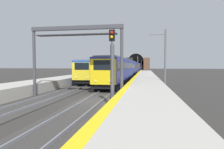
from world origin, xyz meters
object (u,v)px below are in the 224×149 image
object	(u,v)px
train_main_approaching	(132,67)
train_adjacent_platform	(115,68)
railway_signal_far	(141,65)
catenary_mast_far	(165,59)
railway_signal_near	(112,63)
railway_signal_mid	(138,64)
overhead_signal_gantry	(76,43)

from	to	relation	value
train_main_approaching	train_adjacent_platform	size ratio (longest dim) A/B	1.40
railway_signal_far	train_main_approaching	bearing A→B (deg)	-2.30
train_adjacent_platform	railway_signal_far	world-z (taller)	railway_signal_far
train_adjacent_platform	catenary_mast_far	xyz separation A→B (m)	(-30.06, -10.85, 1.53)
railway_signal_near	catenary_mast_far	xyz separation A→B (m)	(11.16, -4.55, 0.61)
train_main_approaching	catenary_mast_far	distance (m)	37.37
railway_signal_far	railway_signal_mid	bearing A→B (deg)	0.00
railway_signal_mid	catenary_mast_far	size ratio (longest dim) A/B	0.79
train_adjacent_platform	train_main_approaching	bearing A→B (deg)	145.11
railway_signal_far	overhead_signal_gantry	size ratio (longest dim) A/B	0.65
catenary_mast_far	overhead_signal_gantry	bearing A→B (deg)	129.05
train_main_approaching	railway_signal_mid	distance (m)	3.71
train_main_approaching	railway_signal_mid	size ratio (longest dim) A/B	14.56
train_main_approaching	railway_signal_far	size ratio (longest dim) A/B	14.68
railway_signal_mid	catenary_mast_far	bearing A→B (deg)	7.67
railway_signal_mid	catenary_mast_far	world-z (taller)	catenary_mast_far
railway_signal_mid	overhead_signal_gantry	xyz separation A→B (m)	(-40.79, 4.08, 1.56)
overhead_signal_gantry	railway_signal_far	bearing A→B (deg)	-2.60
train_main_approaching	catenary_mast_far	world-z (taller)	catenary_mast_far
railway_signal_far	overhead_signal_gantry	bearing A→B (deg)	-2.60
train_adjacent_platform	overhead_signal_gantry	distance (m)	37.23
train_main_approaching	railway_signal_near	size ratio (longest dim) A/B	15.66
railway_signal_near	railway_signal_mid	xyz separation A→B (m)	(44.95, 0.00, 0.33)
train_adjacent_platform	catenary_mast_far	bearing A→B (deg)	18.39
train_adjacent_platform	catenary_mast_far	distance (m)	32.00
railway_signal_far	overhead_signal_gantry	distance (m)	89.98
railway_signal_mid	railway_signal_far	bearing A→B (deg)	-180.00
railway_signal_near	train_main_approaching	bearing A→B (deg)	-177.79
train_main_approaching	train_adjacent_platform	bearing A→B (deg)	-32.51
train_adjacent_platform	overhead_signal_gantry	world-z (taller)	overhead_signal_gantry
overhead_signal_gantry	catenary_mast_far	size ratio (longest dim) A/B	1.21
railway_signal_near	catenary_mast_far	bearing A→B (deg)	157.81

